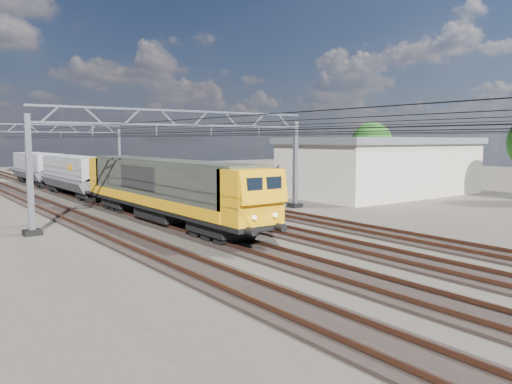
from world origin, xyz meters
TOP-DOWN VIEW (x-y plane):
  - ground at (0.00, 0.00)m, footprint 160.00×160.00m
  - track_outer_west at (-6.00, 0.00)m, footprint 2.60×140.00m
  - track_loco at (-2.00, 0.00)m, footprint 2.60×140.00m
  - track_inner_east at (2.00, 0.00)m, footprint 2.60×140.00m
  - track_outer_east at (6.00, 0.00)m, footprint 2.60×140.00m
  - catenary_gantry_mid at (0.00, 4.00)m, footprint 19.90×0.90m
  - catenary_gantry_far at (0.00, 40.00)m, footprint 19.90×0.90m
  - overhead_wires at (0.00, 8.00)m, footprint 12.03×140.00m
  - locomotive at (-2.00, 3.03)m, footprint 2.76×21.10m
  - hopper_wagon_lead at (-2.00, 20.73)m, footprint 3.38×13.00m
  - hopper_wagon_mid at (-2.00, 34.93)m, footprint 3.38×13.00m
  - industrial_shed at (22.00, 6.00)m, footprint 18.60×10.60m
  - tree_far at (30.32, 13.79)m, footprint 5.33×4.93m

SIDE VIEW (x-z plane):
  - ground at x=0.00m, z-range 0.00..0.00m
  - track_outer_west at x=-6.00m, z-range -0.08..0.22m
  - track_loco at x=-2.00m, z-range -0.08..0.22m
  - track_inner_east at x=2.00m, z-range -0.08..0.22m
  - track_outer_east at x=6.00m, z-range -0.08..0.22m
  - hopper_wagon_lead at x=-2.00m, z-range 0.60..3.86m
  - hopper_wagon_mid at x=-2.00m, z-range 0.60..3.86m
  - locomotive at x=-2.00m, z-range 0.52..4.14m
  - industrial_shed at x=22.00m, z-range 0.03..5.43m
  - catenary_gantry_mid at x=0.00m, z-range 0.35..7.46m
  - catenary_gantry_far at x=0.00m, z-range 0.35..7.46m
  - tree_far at x=30.32m, z-range 0.99..8.22m
  - overhead_wires at x=0.00m, z-range 5.48..6.02m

